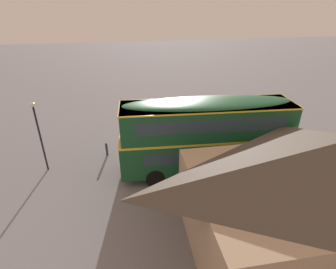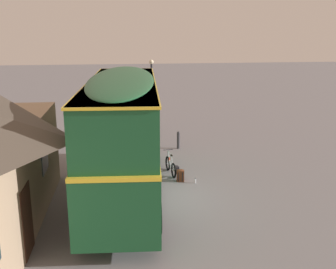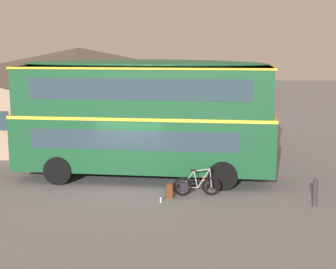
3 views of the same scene
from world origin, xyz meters
name	(u,v)px [view 2 (image 2 of 3)]	position (x,y,z in m)	size (l,w,h in m)	color
ground_plane	(156,198)	(0.00, 0.00, 0.00)	(120.00, 120.00, 0.00)	slate
double_decker_bus	(123,131)	(0.46, 1.22, 2.64)	(10.39, 3.20, 4.79)	black
touring_bicycle	(171,167)	(2.54, -0.95, 0.37)	(1.71, 0.59, 1.04)	black
backpack_on_ground	(180,175)	(1.64, -1.22, 0.28)	(0.33, 0.36, 0.55)	#592D19
water_bottle_clear_plastic	(195,181)	(1.36, -1.82, 0.10)	(0.06, 0.06, 0.22)	silver
street_lamp	(152,88)	(10.28, -0.76, 2.83)	(0.28, 0.28, 4.57)	black
kerb_bollard	(178,140)	(6.55, -1.88, 0.50)	(0.16, 0.16, 0.97)	#333338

